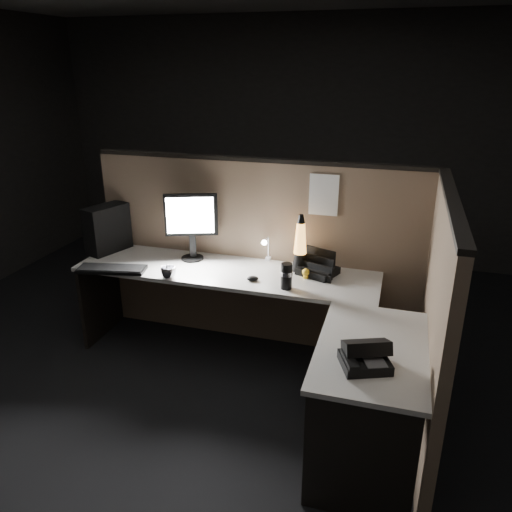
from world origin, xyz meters
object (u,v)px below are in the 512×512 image
(lava_lamp, at_px, (300,248))
(pc_tower, at_px, (107,229))
(keyboard, at_px, (112,269))
(monitor, at_px, (191,220))
(desk_phone, at_px, (365,356))

(lava_lamp, bearing_deg, pc_tower, -178.66)
(keyboard, height_order, lava_lamp, lava_lamp)
(monitor, relative_size, desk_phone, 1.77)
(pc_tower, height_order, desk_phone, pc_tower)
(keyboard, bearing_deg, monitor, 28.10)
(pc_tower, relative_size, keyboard, 0.76)
(keyboard, relative_size, desk_phone, 1.70)
(desk_phone, bearing_deg, lava_lamp, 94.84)
(keyboard, xyz_separation_m, lava_lamp, (1.35, 0.41, 0.17))
(lava_lamp, distance_m, desk_phone, 1.29)
(pc_tower, distance_m, lava_lamp, 1.61)
(pc_tower, xyz_separation_m, lava_lamp, (1.61, 0.04, -0.01))
(keyboard, distance_m, desk_phone, 2.07)
(monitor, relative_size, keyboard, 1.04)
(pc_tower, bearing_deg, lava_lamp, 20.63)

